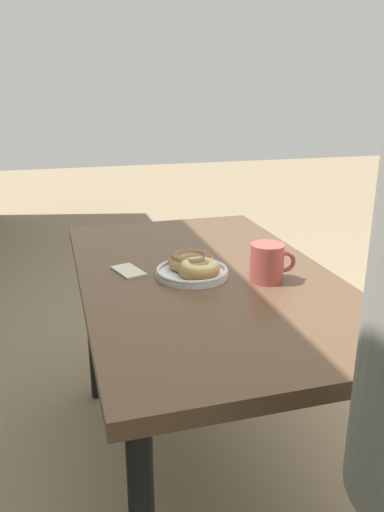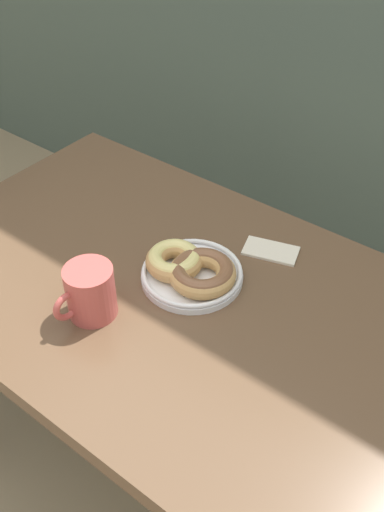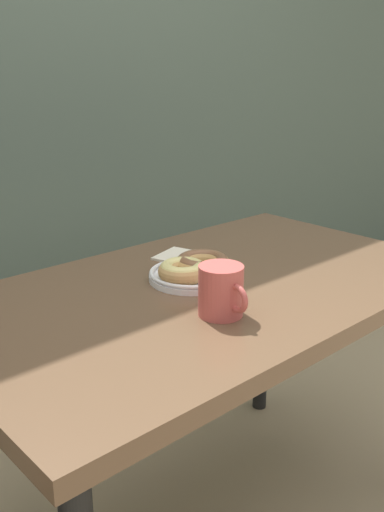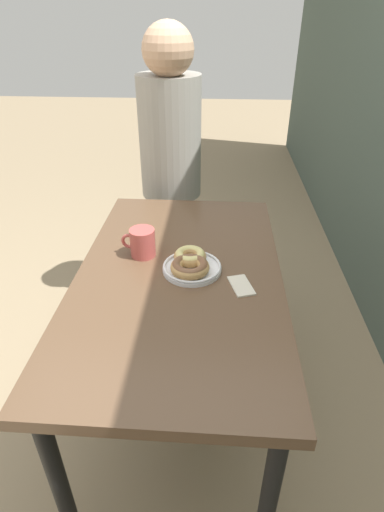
# 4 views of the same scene
# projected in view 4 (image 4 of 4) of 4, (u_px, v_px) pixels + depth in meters

# --- Properties ---
(ground_plane) EXTENTS (14.00, 14.00, 0.00)m
(ground_plane) POSITION_uv_depth(u_px,v_px,m) (155.00, 405.00, 1.78)
(ground_plane) COLOR #937F60
(dining_table) EXTENTS (1.22, 0.71, 0.72)m
(dining_table) POSITION_uv_depth(u_px,v_px,m) (179.00, 291.00, 1.43)
(dining_table) COLOR brown
(dining_table) RESTS_ON ground_plane
(donut_plate) EXTENTS (0.22, 0.21, 0.06)m
(donut_plate) POSITION_uv_depth(u_px,v_px,m) (191.00, 264.00, 1.39)
(donut_plate) COLOR white
(donut_plate) RESTS_ON dining_table
(coffee_mug) EXTENTS (0.09, 0.13, 0.11)m
(coffee_mug) POSITION_uv_depth(u_px,v_px,m) (142.00, 242.00, 1.46)
(coffee_mug) COLOR #B74C47
(coffee_mug) RESTS_ON dining_table
(person_figure) EXTENTS (0.38, 0.31, 1.47)m
(person_figure) POSITION_uv_depth(u_px,v_px,m) (170.00, 171.00, 2.08)
(person_figure) COLOR black
(person_figure) RESTS_ON ground_plane
(napkin) EXTENTS (0.13, 0.09, 0.01)m
(napkin) POSITION_uv_depth(u_px,v_px,m) (241.00, 286.00, 1.32)
(napkin) COLOR beige
(napkin) RESTS_ON dining_table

